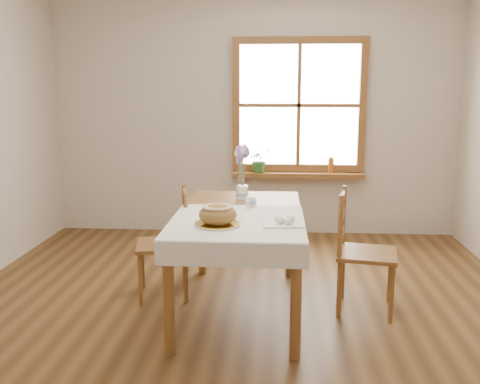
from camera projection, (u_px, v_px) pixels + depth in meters
The scene contains 18 objects.
ground at pixel (237, 325), 3.76m from camera, with size 5.00×5.00×0.00m, color brown.
room_walls at pixel (237, 78), 3.43m from camera, with size 4.60×5.10×2.65m.
window at pixel (299, 105), 5.87m from camera, with size 1.46×0.08×1.46m.
window_sill at pixel (298, 175), 5.95m from camera, with size 1.46×0.20×0.05m.
dining_table at pixel (240, 223), 3.93m from camera, with size 0.90×1.60×0.75m.
table_linen at pixel (237, 222), 3.61m from camera, with size 0.91×0.99×0.01m, color white.
chair_left at pixel (163, 243), 4.23m from camera, with size 0.41×0.43×0.87m, color brown, non-canonical shape.
chair_right at pixel (367, 252), 3.94m from camera, with size 0.42×0.44×0.91m, color brown, non-canonical shape.
bread_plate at pixel (218, 224), 3.50m from camera, with size 0.29×0.29×0.02m, color white.
bread_loaf at pixel (218, 213), 3.48m from camera, with size 0.25×0.25×0.14m, color olive.
egg_napkin at pixel (282, 224), 3.52m from camera, with size 0.26×0.22×0.01m, color white.
eggs at pixel (282, 219), 3.52m from camera, with size 0.20×0.18×0.04m, color white, non-canonical shape.
salt_shaker at pixel (248, 202), 3.99m from camera, with size 0.05×0.05×0.09m, color white.
pepper_shaker at pixel (254, 202), 4.02m from camera, with size 0.04×0.04×0.08m, color white.
flower_vase at pixel (242, 193), 4.34m from camera, with size 0.10×0.10×0.11m, color white.
lavender_bouquet at pixel (242, 167), 4.29m from camera, with size 0.17×0.17×0.33m, color #805FA8, non-canonical shape.
potted_plant at pixel (260, 163), 5.95m from camera, with size 0.24×0.27×0.21m, color #31722D.
amber_bottle at pixel (331, 165), 5.90m from camera, with size 0.06×0.06×0.18m, color #AE6020.
Camera 1 is at (0.26, -3.50, 1.65)m, focal length 40.00 mm.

